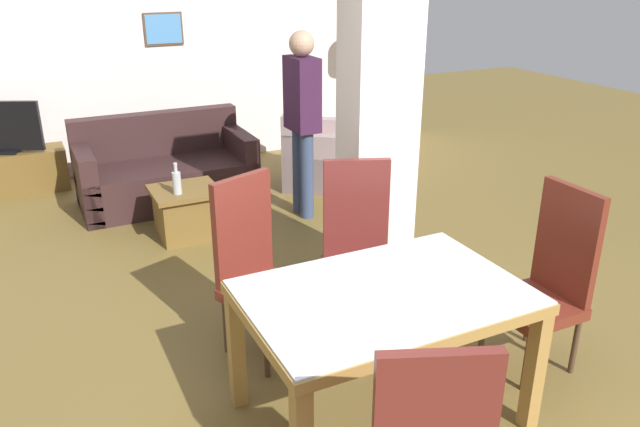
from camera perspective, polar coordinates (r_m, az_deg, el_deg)
The scene contains 14 objects.
ground_plane at distance 3.63m, azimuth 5.43°, elevation -17.73°, with size 18.00×18.00×0.00m, color brown.
back_wall at distance 7.61m, azimuth -14.87°, elevation 14.12°, with size 7.20×0.09×2.70m.
divider_pillar at distance 4.45m, azimuth 5.36°, elevation 9.42°, with size 0.50×0.34×2.70m.
dining_table at distance 3.28m, azimuth 5.82°, elevation -9.58°, with size 1.43×0.96×0.77m.
dining_chair_far_right at distance 4.14m, azimuth 3.46°, elevation -2.86°, with size 0.60×0.60×1.13m.
dining_chair_far_left at distance 3.88m, azimuth -5.88°, elevation -4.73°, with size 0.60×0.60×1.13m.
dining_chair_head_right at distance 3.96m, azimuth 20.17°, elevation -5.55°, with size 0.46×0.46×1.13m.
sofa at distance 6.61m, azimuth -13.94°, elevation 3.62°, with size 1.72×0.89×0.86m.
armchair at distance 6.95m, azimuth 0.31°, elevation 5.17°, with size 1.21×1.22×0.84m.
coffee_table at distance 5.71m, azimuth -12.10°, elevation 0.15°, with size 0.58×0.54×0.45m.
bottle at distance 5.50m, azimuth -12.96°, elevation 2.82°, with size 0.07×0.07×0.28m.
tv_stand at distance 7.42m, azimuth -26.83°, elevation 3.31°, with size 1.23×0.40×0.45m.
floor_lamp at distance 7.85m, azimuth 5.48°, elevation 16.33°, with size 0.35×0.35×1.81m.
standing_person at distance 5.85m, azimuth -1.63°, elevation 9.24°, with size 0.23×0.38×1.75m.
Camera 1 is at (-1.51, -2.35, 2.33)m, focal length 35.00 mm.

